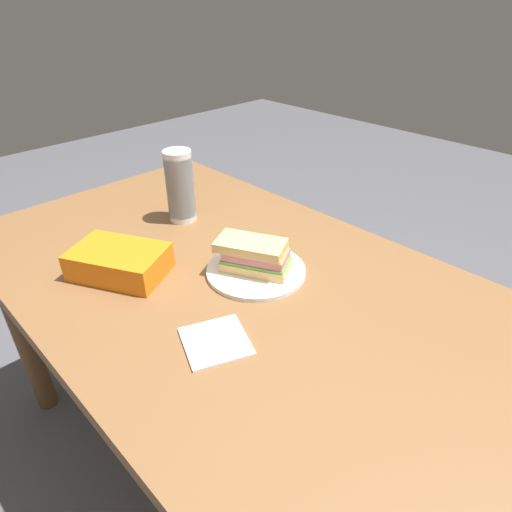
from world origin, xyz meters
The scene contains 7 objects.
ground_plane centered at (0.00, 0.00, 0.00)m, with size 8.00×8.00×0.00m, color #4C4C51.
dining_table centered at (0.00, 0.00, 0.67)m, with size 1.82×0.90×0.76m.
paper_plate centered at (0.11, -0.06, 0.77)m, with size 0.25×0.25×0.01m, color white.
sandwich centered at (0.11, -0.05, 0.81)m, with size 0.20×0.17×0.08m.
chip_bag centered at (0.35, 0.19, 0.80)m, with size 0.23×0.15×0.07m, color orange.
plastic_cup_stack centered at (0.49, -0.10, 0.87)m, with size 0.08×0.08×0.22m.
paper_napkin centered at (-0.02, 0.18, 0.76)m, with size 0.13×0.13×0.01m, color white.
Camera 1 is at (-0.55, 0.59, 1.39)m, focal length 30.56 mm.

